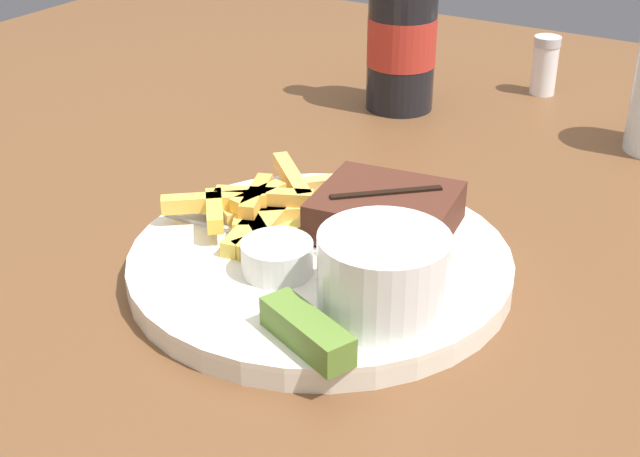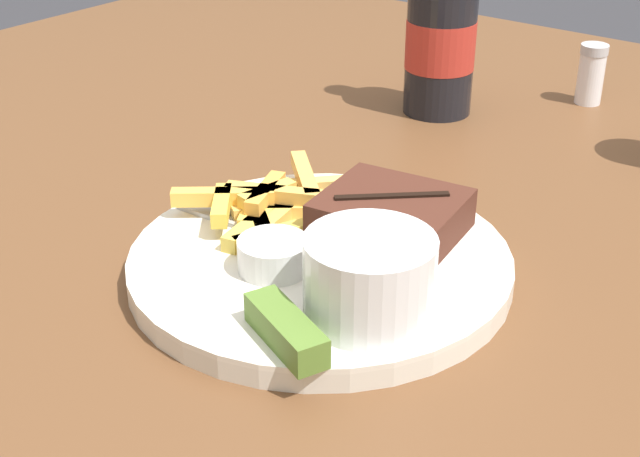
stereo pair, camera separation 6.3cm
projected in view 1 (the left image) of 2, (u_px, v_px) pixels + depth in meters
The scene contains 10 objects.
dining_table at pixel (320, 343), 0.68m from camera, with size 1.50×1.45×0.77m.
dinner_plate at pixel (320, 264), 0.65m from camera, with size 0.28×0.28×0.02m.
steak_portion at pixel (386, 211), 0.67m from camera, with size 0.11×0.10×0.03m.
fries_pile at pixel (262, 208), 0.68m from camera, with size 0.12×0.15×0.02m.
coleslaw_cup at pixel (383, 270), 0.56m from camera, with size 0.08×0.08×0.06m.
dipping_sauce_cup at pixel (277, 256), 0.61m from camera, with size 0.05×0.05×0.02m.
pickle_spear at pixel (307, 331), 0.54m from camera, with size 0.07×0.05×0.02m.
fork_utensil at pixel (235, 229), 0.67m from camera, with size 0.13×0.02×0.00m.
beer_bottle at pixel (402, 38), 0.92m from camera, with size 0.07×0.07×0.21m.
salt_shaker at pixel (545, 65), 0.98m from camera, with size 0.03×0.03×0.07m.
Camera 1 is at (0.29, -0.48, 1.10)m, focal length 50.00 mm.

